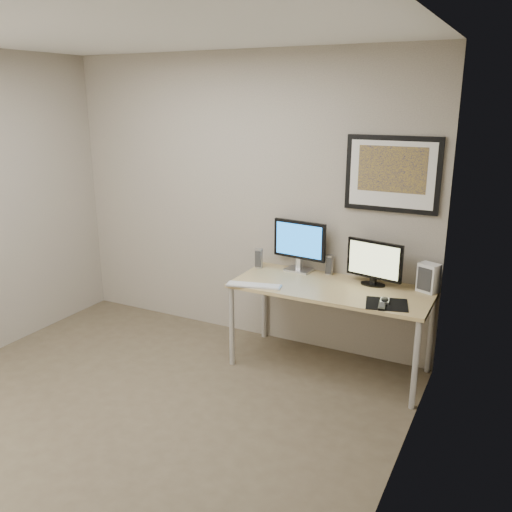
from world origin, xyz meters
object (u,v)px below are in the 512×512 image
(monitor_tv, at_px, (374,262))
(keyboard, at_px, (254,285))
(speaker_left, at_px, (259,258))
(desk, at_px, (331,294))
(monitor_large, at_px, (299,244))
(speaker_right, at_px, (329,265))
(framed_art, at_px, (392,174))
(fan_unit, at_px, (429,278))

(monitor_tv, relative_size, keyboard, 1.06)
(monitor_tv, bearing_deg, speaker_left, -169.15)
(desk, relative_size, keyboard, 3.57)
(monitor_large, bearing_deg, desk, -26.92)
(desk, distance_m, speaker_right, 0.35)
(desk, height_order, keyboard, keyboard)
(framed_art, distance_m, speaker_left, 1.37)
(monitor_tv, bearing_deg, desk, -137.13)
(framed_art, relative_size, monitor_tv, 1.59)
(speaker_right, height_order, keyboard, speaker_right)
(speaker_left, relative_size, keyboard, 0.39)
(speaker_left, bearing_deg, monitor_tv, -12.78)
(framed_art, relative_size, speaker_left, 4.27)
(monitor_large, bearing_deg, framed_art, 11.82)
(speaker_right, relative_size, keyboard, 0.38)
(desk, xyz_separation_m, fan_unit, (0.71, 0.23, 0.18))
(speaker_right, bearing_deg, monitor_tv, -23.98)
(monitor_large, bearing_deg, fan_unit, 4.65)
(desk, distance_m, monitor_large, 0.57)
(monitor_tv, height_order, keyboard, monitor_tv)
(speaker_left, relative_size, fan_unit, 0.76)
(framed_art, distance_m, monitor_large, 0.99)
(framed_art, bearing_deg, speaker_right, -175.38)
(framed_art, height_order, monitor_tv, framed_art)
(desk, distance_m, monitor_tv, 0.43)
(framed_art, xyz_separation_m, keyboard, (-0.92, -0.61, -0.88))
(monitor_tv, xyz_separation_m, fan_unit, (0.42, 0.05, -0.08))
(framed_art, distance_m, fan_unit, 0.86)
(desk, xyz_separation_m, monitor_tv, (0.29, 0.18, 0.27))
(speaker_left, bearing_deg, fan_unit, -10.76)
(desk, height_order, speaker_right, speaker_right)
(framed_art, bearing_deg, monitor_large, -174.46)
(speaker_left, height_order, speaker_right, speaker_left)
(speaker_left, bearing_deg, speaker_right, -2.74)
(monitor_tv, bearing_deg, speaker_right, 175.96)
(framed_art, relative_size, keyboard, 1.68)
(monitor_tv, height_order, fan_unit, monitor_tv)
(monitor_tv, height_order, speaker_left, monitor_tv)
(framed_art, height_order, keyboard, framed_art)
(speaker_left, distance_m, speaker_right, 0.64)
(monitor_large, bearing_deg, speaker_right, 13.44)
(framed_art, xyz_separation_m, monitor_tv, (-0.06, -0.15, -0.69))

